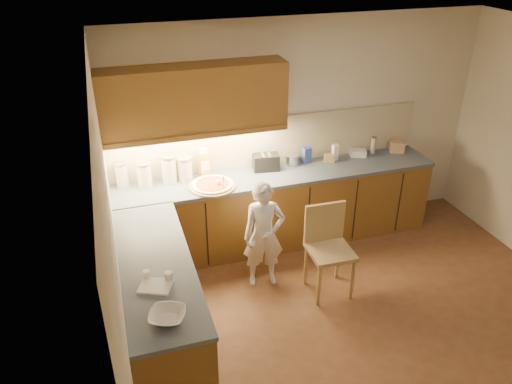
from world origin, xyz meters
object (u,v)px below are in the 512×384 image
at_px(child, 264,235).
at_px(toaster, 266,162).
at_px(wooden_chair, 328,243).
at_px(oil_jug, 204,163).
at_px(pizza_on_board, 213,185).

distance_m(child, toaster, 0.99).
distance_m(wooden_chair, oil_jug, 1.64).
xyz_separation_m(pizza_on_board, wooden_chair, (0.99, -0.89, -0.39)).
xyz_separation_m(oil_jug, toaster, (0.72, -0.06, -0.06)).
relative_size(pizza_on_board, child, 0.43).
height_order(child, oil_jug, oil_jug).
bearing_deg(child, pizza_on_board, 130.21).
bearing_deg(pizza_on_board, wooden_chair, -41.87).
distance_m(oil_jug, toaster, 0.72).
height_order(pizza_on_board, wooden_chair, pizza_on_board).
relative_size(pizza_on_board, wooden_chair, 0.53).
distance_m(pizza_on_board, oil_jug, 0.33).
bearing_deg(toaster, pizza_on_board, -153.43).
bearing_deg(toaster, wooden_chair, -67.89).
height_order(wooden_chair, toaster, toaster).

